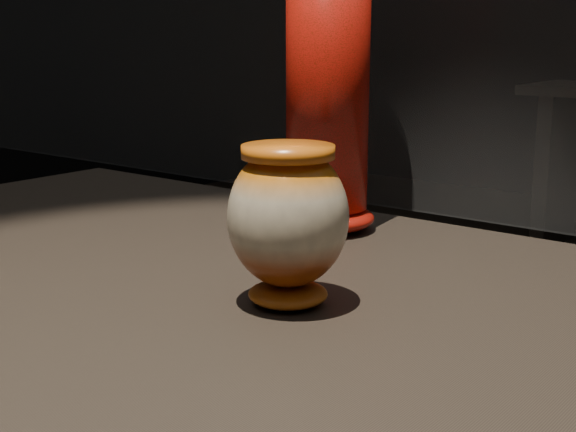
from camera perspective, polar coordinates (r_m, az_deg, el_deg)
name	(u,v)px	position (r m, az deg, el deg)	size (l,w,h in m)	color
main_vase	(288,219)	(0.82, 0.00, -0.21)	(0.14, 0.14, 0.17)	maroon
tall_vase	(328,81)	(1.12, 2.84, 9.60)	(0.17, 0.17, 0.44)	red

